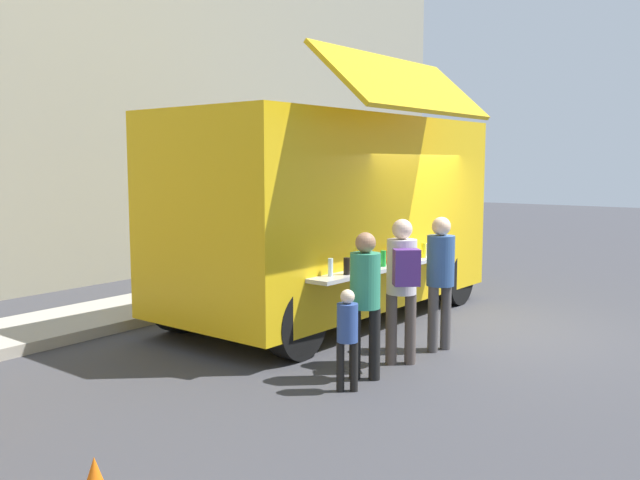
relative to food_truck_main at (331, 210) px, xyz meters
The scene contains 7 objects.
ground_plane 2.73m from the food_truck_main, 76.72° to the right, with size 60.00×60.00×0.00m, color #38383D.
food_truck_main is the anchor object (origin of this frame).
trash_bin 5.19m from the food_truck_main, 27.40° to the left, with size 0.60×0.60×0.93m, color #2C5F38.
customer_front_ordering 2.41m from the food_truck_main, 108.33° to the right, with size 0.35×0.35×1.71m.
customer_mid_with_backpack 2.70m from the food_truck_main, 126.33° to the right, with size 0.54×0.52×1.73m.
customer_rear_waiting 3.13m from the food_truck_main, 137.71° to the right, with size 0.33×0.33×1.63m.
child_near_queue 3.59m from the food_truck_main, 141.85° to the right, with size 0.22×0.22×1.08m.
Camera 1 is at (-8.87, -3.82, 2.38)m, focal length 37.86 mm.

